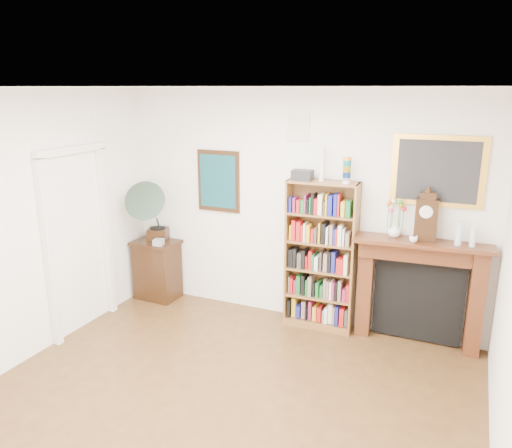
{
  "coord_description": "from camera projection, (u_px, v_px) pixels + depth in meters",
  "views": [
    {
      "loc": [
        1.9,
        -3.02,
        2.8
      ],
      "look_at": [
        -0.14,
        1.6,
        1.41
      ],
      "focal_mm": 35.0,
      "sensor_mm": 36.0,
      "label": 1
    }
  ],
  "objects": [
    {
      "name": "small_picture",
      "position": [
        298.0,
        128.0,
        5.71
      ],
      "size": [
        0.26,
        0.04,
        0.3
      ],
      "color": "white",
      "rests_on": "back_wall"
    },
    {
      "name": "cd_stack",
      "position": [
        159.0,
        242.0,
        6.49
      ],
      "size": [
        0.14,
        0.14,
        0.08
      ],
      "primitive_type": "cube",
      "rotation": [
        0.0,
        0.0,
        0.17
      ],
      "color": "#B6B7C4",
      "rests_on": "side_cabinet"
    },
    {
      "name": "bottle_left",
      "position": [
        459.0,
        234.0,
        5.15
      ],
      "size": [
        0.07,
        0.07,
        0.24
      ],
      "primitive_type": "cylinder",
      "color": "silver",
      "rests_on": "fireplace"
    },
    {
      "name": "bottle_right",
      "position": [
        473.0,
        237.0,
        5.1
      ],
      "size": [
        0.06,
        0.06,
        0.2
      ],
      "primitive_type": "cylinder",
      "color": "silver",
      "rests_on": "fireplace"
    },
    {
      "name": "door_casing",
      "position": [
        78.0,
        226.0,
        5.73
      ],
      "size": [
        0.08,
        1.02,
        2.17
      ],
      "color": "white",
      "rests_on": "left_wall"
    },
    {
      "name": "teacup",
      "position": [
        413.0,
        239.0,
        5.26
      ],
      "size": [
        0.11,
        0.11,
        0.07
      ],
      "primitive_type": "imported",
      "rotation": [
        0.0,
        0.0,
        -0.35
      ],
      "color": "white",
      "rests_on": "fireplace"
    },
    {
      "name": "fireplace",
      "position": [
        419.0,
        282.0,
        5.49
      ],
      "size": [
        1.46,
        0.46,
        1.22
      ],
      "rotation": [
        0.0,
        0.0,
        0.08
      ],
      "color": "#4B2111",
      "rests_on": "floor"
    },
    {
      "name": "gramophone",
      "position": [
        150.0,
        208.0,
        6.48
      ],
      "size": [
        0.71,
        0.78,
        0.85
      ],
      "rotation": [
        0.0,
        0.0,
        0.37
      ],
      "color": "black",
      "rests_on": "side_cabinet"
    },
    {
      "name": "side_cabinet",
      "position": [
        157.0,
        270.0,
        6.78
      ],
      "size": [
        0.6,
        0.45,
        0.81
      ],
      "primitive_type": "cube",
      "rotation": [
        0.0,
        0.0,
        -0.03
      ],
      "color": "black",
      "rests_on": "floor"
    },
    {
      "name": "gilt_painting",
      "position": [
        438.0,
        171.0,
        5.21
      ],
      "size": [
        0.95,
        0.04,
        0.75
      ],
      "color": "gold",
      "rests_on": "back_wall"
    },
    {
      "name": "mantel_clock",
      "position": [
        426.0,
        218.0,
        5.25
      ],
      "size": [
        0.24,
        0.15,
        0.53
      ],
      "rotation": [
        0.0,
        0.0,
        0.1
      ],
      "color": "black",
      "rests_on": "fireplace"
    },
    {
      "name": "teal_poster",
      "position": [
        218.0,
        181.0,
        6.31
      ],
      "size": [
        0.58,
        0.04,
        0.78
      ],
      "color": "black",
      "rests_on": "back_wall"
    },
    {
      "name": "room",
      "position": [
        188.0,
        279.0,
        3.78
      ],
      "size": [
        4.51,
        5.01,
        2.81
      ],
      "color": "#4B2D16",
      "rests_on": "ground"
    },
    {
      "name": "bookshelf",
      "position": [
        321.0,
        248.0,
        5.8
      ],
      "size": [
        0.83,
        0.32,
        2.05
      ],
      "rotation": [
        0.0,
        0.0,
        0.04
      ],
      "color": "brown",
      "rests_on": "floor"
    },
    {
      "name": "flower_vase",
      "position": [
        395.0,
        230.0,
        5.44
      ],
      "size": [
        0.19,
        0.19,
        0.16
      ],
      "primitive_type": "imported",
      "rotation": [
        0.0,
        0.0,
        0.35
      ],
      "color": "white",
      "rests_on": "fireplace"
    }
  ]
}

